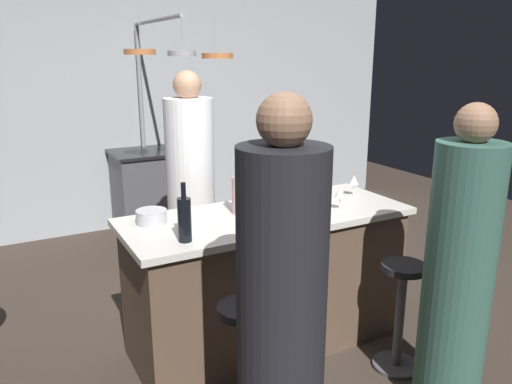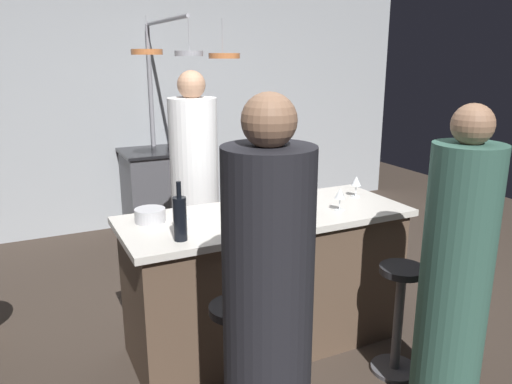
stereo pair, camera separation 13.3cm
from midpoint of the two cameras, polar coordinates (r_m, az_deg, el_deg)
name	(u,v)px [view 2 (the right image)]	position (r m, az deg, el deg)	size (l,w,h in m)	color
ground_plane	(266,342)	(3.48, 2.28, -16.71)	(9.00, 9.00, 0.00)	#382D26
back_wall	(148,107)	(5.65, -11.54, 9.50)	(6.40, 0.16, 2.60)	#9EA3A8
kitchen_island	(266,279)	(3.26, 2.36, -9.96)	(1.80, 0.72, 0.90)	brown
stove_range	(162,191)	(5.42, -9.98, 0.15)	(0.80, 0.64, 0.89)	#47474C
chef	(195,193)	(3.91, -6.01, -0.14)	(0.37, 0.37, 1.74)	white
bar_stool_right	(399,315)	(3.15, 17.17, -13.25)	(0.28, 0.28, 0.68)	#4C4C51
guest_right	(455,279)	(2.76, 23.08, -9.19)	(0.35, 0.35, 1.64)	#33594C
bar_stool_left	(236,361)	(2.63, -0.76, -18.70)	(0.28, 0.28, 0.68)	#4C4C51
guest_left	(268,323)	(2.09, 3.23, -14.72)	(0.36, 0.36, 1.72)	black
overhead_pot_rack	(174,75)	(4.74, -8.52, 13.07)	(0.91, 1.36, 2.17)	gray
pepper_mill	(310,197)	(3.08, 7.45, -0.61)	(0.05, 0.05, 0.21)	#382319
wine_bottle_white	(254,208)	(2.78, 1.11, -1.81)	(0.07, 0.07, 0.33)	gray
wine_bottle_rose	(237,194)	(3.06, -0.97, -0.24)	(0.07, 0.07, 0.32)	#B78C8E
wine_bottle_dark	(180,218)	(2.64, -7.25, -2.93)	(0.07, 0.07, 0.32)	black
wine_glass_near_right_guest	(340,195)	(3.17, 10.76, -0.30)	(0.07, 0.07, 0.15)	silver
wine_glass_by_chef	(356,182)	(3.51, 12.46, 1.12)	(0.07, 0.07, 0.15)	silver
wine_glass_near_left_guest	(183,215)	(2.74, -6.96, -2.64)	(0.07, 0.07, 0.15)	silver
mixing_bowl_steel	(150,215)	(2.98, -10.74, -2.63)	(0.18, 0.18, 0.08)	#B7B7BC
mixing_bowl_wooden	(289,211)	(3.02, 5.11, -2.24)	(0.16, 0.16, 0.08)	brown
mixing_bowl_blue	(267,204)	(3.20, 2.48, -1.34)	(0.19, 0.19, 0.06)	#334C6B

